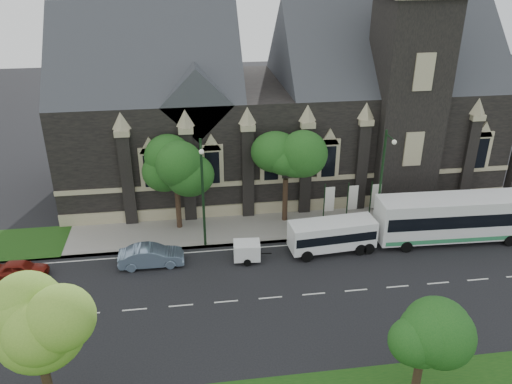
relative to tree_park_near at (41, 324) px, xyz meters
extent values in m
plane|color=black|center=(11.77, 8.77, -6.42)|extent=(160.00, 160.00, 0.00)
cube|color=gray|center=(11.77, 18.27, -6.34)|extent=(80.00, 5.00, 0.15)
cube|color=black|center=(15.77, 28.27, -1.42)|extent=(40.00, 15.00, 10.00)
cube|color=#303238|center=(3.77, 28.27, 3.58)|extent=(16.00, 15.00, 15.00)
cube|color=#303238|center=(25.77, 28.27, 3.58)|extent=(20.00, 15.00, 15.00)
cube|color=#303238|center=(7.77, 23.77, 3.58)|extent=(6.00, 6.00, 6.00)
cube|color=black|center=(25.77, 22.27, 2.58)|extent=(5.50, 5.50, 18.00)
cube|color=tan|center=(15.77, 20.73, -3.22)|extent=(40.00, 0.22, 0.40)
cube|color=tan|center=(15.77, 20.73, -5.82)|extent=(40.00, 0.25, 1.20)
cube|color=black|center=(13.77, 20.59, -1.62)|extent=(1.20, 0.12, 2.80)
sphere|color=#6CA130|center=(-0.23, -0.23, -0.20)|extent=(4.16, 4.16, 4.16)
sphere|color=#6CA130|center=(0.55, 0.55, 0.58)|extent=(3.12, 3.12, 3.12)
cylinder|color=black|center=(17.77, -0.73, -4.88)|extent=(0.44, 0.44, 3.08)
sphere|color=#1B5019|center=(17.77, -0.73, -1.94)|extent=(3.20, 3.20, 3.20)
sphere|color=#1B5019|center=(18.37, -0.13, -1.34)|extent=(2.40, 2.40, 2.40)
cylinder|color=black|center=(14.77, 19.27, -4.44)|extent=(0.44, 0.44, 3.96)
sphere|color=#1B5019|center=(14.77, 19.27, -0.78)|extent=(3.84, 3.84, 3.84)
sphere|color=#1B5019|center=(15.49, 19.99, -0.06)|extent=(2.88, 2.88, 2.88)
cylinder|color=black|center=(5.77, 19.27, -4.44)|extent=(0.44, 0.44, 3.96)
sphere|color=#1B5019|center=(5.77, 19.27, -0.85)|extent=(3.68, 3.68, 3.68)
sphere|color=#1B5019|center=(6.46, 19.96, -0.16)|extent=(2.76, 2.76, 2.76)
cylinder|color=black|center=(21.77, 16.07, -1.92)|extent=(0.20, 0.20, 9.00)
cylinder|color=black|center=(21.77, 15.27, 2.28)|extent=(0.10, 1.60, 0.10)
sphere|color=silver|center=(21.77, 14.47, 2.18)|extent=(0.36, 0.36, 0.36)
cylinder|color=black|center=(7.77, 16.07, -1.92)|extent=(0.20, 0.20, 9.00)
cylinder|color=black|center=(7.77, 15.27, 2.28)|extent=(0.10, 1.60, 0.10)
sphere|color=silver|center=(7.77, 14.47, 2.18)|extent=(0.36, 0.36, 0.36)
cylinder|color=black|center=(17.77, 17.77, -4.42)|extent=(0.10, 0.10, 4.00)
cube|color=white|center=(18.22, 17.77, -3.82)|extent=(0.80, 0.04, 2.20)
cylinder|color=black|center=(19.77, 17.77, -4.42)|extent=(0.10, 0.10, 4.00)
cube|color=white|center=(20.22, 17.77, -3.82)|extent=(0.80, 0.04, 2.20)
cylinder|color=black|center=(21.77, 17.77, -4.42)|extent=(0.10, 0.10, 4.00)
cube|color=white|center=(22.22, 17.77, -3.82)|extent=(0.80, 0.04, 2.20)
cube|color=white|center=(27.77, 14.25, -4.29)|extent=(13.09, 3.13, 3.34)
cube|color=black|center=(27.77, 14.25, -4.06)|extent=(12.57, 3.15, 1.06)
cube|color=#308553|center=(27.77, 14.25, -5.67)|extent=(12.57, 3.14, 0.35)
cylinder|color=black|center=(23.18, 13.04, -5.97)|extent=(0.91, 0.31, 0.90)
cylinder|color=black|center=(23.26, 15.75, -5.97)|extent=(0.91, 0.31, 0.90)
cylinder|color=black|center=(31.63, 12.77, -5.97)|extent=(0.91, 0.31, 0.90)
cylinder|color=black|center=(31.71, 15.48, -5.97)|extent=(0.91, 0.31, 0.90)
cylinder|color=black|center=(33.01, 15.43, -5.97)|extent=(0.91, 0.31, 0.90)
cube|color=white|center=(17.45, 14.01, -4.91)|extent=(6.77, 2.60, 2.11)
cube|color=black|center=(17.45, 14.01, -4.83)|extent=(6.51, 2.62, 0.72)
cylinder|color=black|center=(15.22, 12.78, -5.97)|extent=(0.92, 0.35, 0.90)
cylinder|color=black|center=(15.06, 14.86, -5.97)|extent=(0.92, 0.35, 0.90)
cylinder|color=black|center=(19.52, 13.12, -5.97)|extent=(0.92, 0.35, 0.90)
cylinder|color=black|center=(19.35, 15.20, -5.97)|extent=(0.92, 0.35, 0.90)
cylinder|color=black|center=(20.18, 13.18, -5.97)|extent=(0.92, 0.35, 0.90)
cylinder|color=black|center=(20.01, 15.25, -5.97)|extent=(0.92, 0.35, 0.90)
cube|color=white|center=(10.77, 13.58, -5.53)|extent=(2.07, 1.62, 1.28)
cylinder|color=black|center=(10.71, 12.84, -6.14)|extent=(0.56, 0.24, 0.55)
cylinder|color=black|center=(10.83, 14.31, -6.14)|extent=(0.56, 0.24, 0.55)
cylinder|color=black|center=(12.05, 13.48, -5.88)|extent=(1.18, 0.17, 0.08)
imported|color=slate|center=(3.68, 13.95, -5.63)|extent=(4.79, 1.71, 1.57)
imported|color=maroon|center=(-5.47, 13.69, -5.78)|extent=(3.83, 1.71, 1.28)
camera|label=1|loc=(6.86, -18.95, 14.85)|focal=35.91mm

